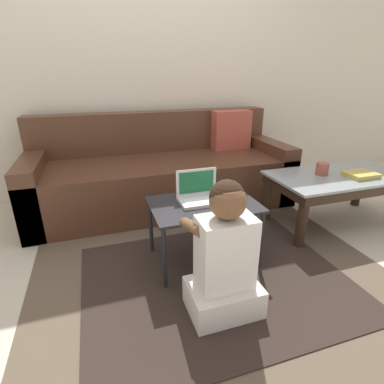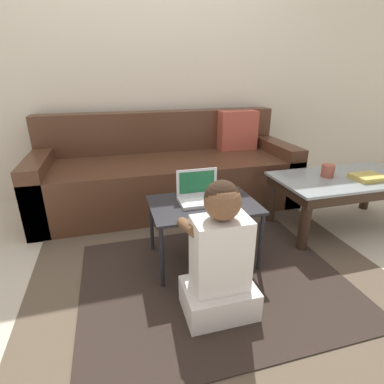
{
  "view_description": "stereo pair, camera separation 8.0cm",
  "coord_description": "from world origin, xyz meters",
  "px_view_note": "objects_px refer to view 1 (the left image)",
  "views": [
    {
      "loc": [
        -0.46,
        -1.52,
        1.12
      ],
      "look_at": [
        0.06,
        0.05,
        0.45
      ],
      "focal_mm": 28.0,
      "sensor_mm": 36.0,
      "label": 1
    },
    {
      "loc": [
        -0.38,
        -1.54,
        1.12
      ],
      "look_at": [
        0.06,
        0.05,
        0.45
      ],
      "focal_mm": 28.0,
      "sensor_mm": 36.0,
      "label": 2
    }
  ],
  "objects_px": {
    "couch": "(163,173)",
    "person_seated": "(225,258)",
    "laptop_desk": "(204,209)",
    "cup_on_table": "(322,169)",
    "computer_mouse": "(229,196)",
    "book_on_table": "(361,175)",
    "coffee_table": "(338,183)",
    "laptop": "(200,196)"
  },
  "relations": [
    {
      "from": "couch",
      "to": "person_seated",
      "type": "distance_m",
      "value": 1.42
    },
    {
      "from": "laptop_desk",
      "to": "cup_on_table",
      "type": "distance_m",
      "value": 1.03
    },
    {
      "from": "computer_mouse",
      "to": "cup_on_table",
      "type": "xyz_separation_m",
      "value": [
        0.84,
        0.18,
        0.04
      ]
    },
    {
      "from": "laptop_desk",
      "to": "book_on_table",
      "type": "distance_m",
      "value": 1.25
    },
    {
      "from": "person_seated",
      "to": "computer_mouse",
      "type": "bearing_deg",
      "value": 63.61
    },
    {
      "from": "coffee_table",
      "to": "laptop",
      "type": "xyz_separation_m",
      "value": [
        -1.15,
        -0.12,
        0.09
      ]
    },
    {
      "from": "coffee_table",
      "to": "person_seated",
      "type": "bearing_deg",
      "value": -153.58
    },
    {
      "from": "computer_mouse",
      "to": "coffee_table",
      "type": "bearing_deg",
      "value": 8.35
    },
    {
      "from": "book_on_table",
      "to": "laptop_desk",
      "type": "bearing_deg",
      "value": -176.9
    },
    {
      "from": "laptop",
      "to": "person_seated",
      "type": "xyz_separation_m",
      "value": [
        -0.04,
        -0.48,
        -0.12
      ]
    },
    {
      "from": "laptop_desk",
      "to": "computer_mouse",
      "type": "height_order",
      "value": "computer_mouse"
    },
    {
      "from": "laptop_desk",
      "to": "laptop",
      "type": "distance_m",
      "value": 0.08
    },
    {
      "from": "person_seated",
      "to": "laptop",
      "type": "bearing_deg",
      "value": 84.6
    },
    {
      "from": "couch",
      "to": "laptop_desk",
      "type": "bearing_deg",
      "value": -88.7
    },
    {
      "from": "laptop",
      "to": "cup_on_table",
      "type": "xyz_separation_m",
      "value": [
        1.02,
        0.16,
        0.02
      ]
    },
    {
      "from": "couch",
      "to": "computer_mouse",
      "type": "xyz_separation_m",
      "value": [
        0.19,
        -0.96,
        0.14
      ]
    },
    {
      "from": "cup_on_table",
      "to": "book_on_table",
      "type": "relative_size",
      "value": 0.43
    },
    {
      "from": "laptop_desk",
      "to": "person_seated",
      "type": "xyz_separation_m",
      "value": [
        -0.06,
        -0.44,
        -0.05
      ]
    },
    {
      "from": "laptop_desk",
      "to": "person_seated",
      "type": "relative_size",
      "value": 0.91
    },
    {
      "from": "laptop",
      "to": "laptop_desk",
      "type": "bearing_deg",
      "value": -69.99
    },
    {
      "from": "person_seated",
      "to": "cup_on_table",
      "type": "height_order",
      "value": "person_seated"
    },
    {
      "from": "coffee_table",
      "to": "cup_on_table",
      "type": "xyz_separation_m",
      "value": [
        -0.13,
        0.04,
        0.11
      ]
    },
    {
      "from": "person_seated",
      "to": "cup_on_table",
      "type": "xyz_separation_m",
      "value": [
        1.07,
        0.64,
        0.14
      ]
    },
    {
      "from": "laptop",
      "to": "book_on_table",
      "type": "bearing_deg",
      "value": 1.41
    },
    {
      "from": "cup_on_table",
      "to": "book_on_table",
      "type": "xyz_separation_m",
      "value": [
        0.24,
        -0.13,
        -0.03
      ]
    },
    {
      "from": "laptop_desk",
      "to": "book_on_table",
      "type": "xyz_separation_m",
      "value": [
        1.25,
        0.07,
        0.07
      ]
    },
    {
      "from": "couch",
      "to": "computer_mouse",
      "type": "bearing_deg",
      "value": -78.94
    },
    {
      "from": "couch",
      "to": "coffee_table",
      "type": "bearing_deg",
      "value": -35.22
    },
    {
      "from": "coffee_table",
      "to": "laptop_desk",
      "type": "bearing_deg",
      "value": -172.19
    },
    {
      "from": "laptop_desk",
      "to": "cup_on_table",
      "type": "xyz_separation_m",
      "value": [
        1.01,
        0.2,
        0.1
      ]
    },
    {
      "from": "couch",
      "to": "laptop_desk",
      "type": "relative_size",
      "value": 3.47
    },
    {
      "from": "laptop_desk",
      "to": "cup_on_table",
      "type": "bearing_deg",
      "value": 11.06
    },
    {
      "from": "laptop_desk",
      "to": "cup_on_table",
      "type": "relative_size",
      "value": 6.93
    },
    {
      "from": "cup_on_table",
      "to": "book_on_table",
      "type": "bearing_deg",
      "value": -28.49
    },
    {
      "from": "couch",
      "to": "laptop_desk",
      "type": "xyz_separation_m",
      "value": [
        0.02,
        -0.98,
        0.08
      ]
    },
    {
      "from": "couch",
      "to": "cup_on_table",
      "type": "bearing_deg",
      "value": -37.08
    },
    {
      "from": "couch",
      "to": "person_seated",
      "type": "relative_size",
      "value": 3.16
    },
    {
      "from": "coffee_table",
      "to": "person_seated",
      "type": "height_order",
      "value": "person_seated"
    },
    {
      "from": "book_on_table",
      "to": "laptop",
      "type": "bearing_deg",
      "value": -178.59
    },
    {
      "from": "laptop_desk",
      "to": "coffee_table",
      "type": "bearing_deg",
      "value": 7.81
    },
    {
      "from": "couch",
      "to": "computer_mouse",
      "type": "relative_size",
      "value": 20.6
    },
    {
      "from": "cup_on_table",
      "to": "couch",
      "type": "bearing_deg",
      "value": 142.92
    }
  ]
}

